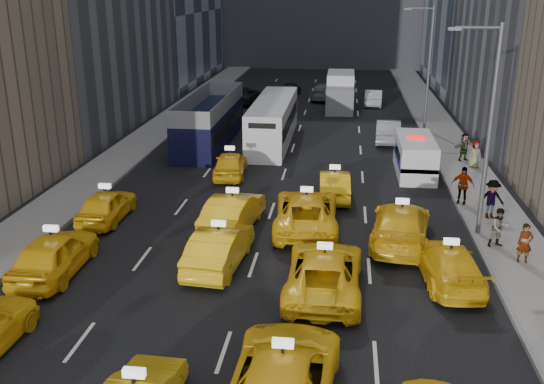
{
  "coord_description": "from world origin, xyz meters",
  "views": [
    {
      "loc": [
        3.29,
        -13.29,
        10.41
      ],
      "look_at": [
        0.38,
        11.0,
        2.0
      ],
      "focal_mm": 40.0,
      "sensor_mm": 36.0,
      "label": 1
    }
  ],
  "objects": [
    {
      "name": "box_truck",
      "position": [
        2.93,
        39.87,
        1.52
      ],
      "size": [
        3.04,
        6.97,
        3.09
      ],
      "rotation": [
        0.0,
        0.0,
        -0.11
      ],
      "color": "white",
      "rests_on": "ground"
    },
    {
      "name": "pedestrian_1",
      "position": [
        9.81,
        10.59,
        0.98
      ],
      "size": [
        0.9,
        0.65,
        1.66
      ],
      "primitive_type": "imported",
      "rotation": [
        0.0,
        0.0,
        0.29
      ],
      "color": "gray",
      "rests_on": "sidewalk_east"
    },
    {
      "name": "taxi_11",
      "position": [
        7.34,
        7.41,
        0.7
      ],
      "size": [
        2.36,
        4.97,
        1.4
      ],
      "primitive_type": "imported",
      "rotation": [
        0.0,
        0.0,
        3.23
      ],
      "color": "yellow",
      "rests_on": "ground"
    },
    {
      "name": "misc_car_3",
      "position": [
        -1.95,
        45.88,
        0.68
      ],
      "size": [
        1.91,
        4.11,
        1.36
      ],
      "primitive_type": "imported",
      "rotation": [
        0.0,
        0.0,
        3.07
      ],
      "color": "black",
      "rests_on": "ground"
    },
    {
      "name": "pedestrian_4",
      "position": [
        11.06,
        22.21,
        0.96
      ],
      "size": [
        0.88,
        0.65,
        1.62
      ],
      "primitive_type": "imported",
      "rotation": [
        0.0,
        0.0,
        0.3
      ],
      "color": "gray",
      "rests_on": "sidewalk_east"
    },
    {
      "name": "streetlight_far",
      "position": [
        9.18,
        32.0,
        4.92
      ],
      "size": [
        2.15,
        0.22,
        9.0
      ],
      "color": "#595B60",
      "rests_on": "ground"
    },
    {
      "name": "taxi_17",
      "position": [
        2.97,
        16.29,
        0.71
      ],
      "size": [
        1.7,
        4.38,
        1.42
      ],
      "primitive_type": "imported",
      "rotation": [
        0.0,
        0.0,
        3.19
      ],
      "color": "yellow",
      "rests_on": "ground"
    },
    {
      "name": "curb_west",
      "position": [
        -9.05,
        25.0,
        0.09
      ],
      "size": [
        0.15,
        90.0,
        0.18
      ],
      "primitive_type": "cube",
      "color": "slate",
      "rests_on": "ground"
    },
    {
      "name": "pedestrian_2",
      "position": [
        10.2,
        13.88,
        1.07
      ],
      "size": [
        1.27,
        0.73,
        1.84
      ],
      "primitive_type": "imported",
      "rotation": [
        0.0,
        0.0,
        0.21
      ],
      "color": "gray",
      "rests_on": "sidewalk_east"
    },
    {
      "name": "taxi_10",
      "position": [
        2.83,
        6.11,
        0.78
      ],
      "size": [
        2.69,
        5.68,
        1.57
      ],
      "primitive_type": "imported",
      "rotation": [
        0.0,
        0.0,
        3.13
      ],
      "color": "yellow",
      "rests_on": "ground"
    },
    {
      "name": "streetlight_near",
      "position": [
        9.18,
        12.0,
        4.92
      ],
      "size": [
        2.15,
        0.22,
        9.0
      ],
      "color": "#595B60",
      "rests_on": "ground"
    },
    {
      "name": "misc_car_0",
      "position": [
        6.42,
        28.58,
        0.77
      ],
      "size": [
        1.9,
        4.76,
        1.54
      ],
      "primitive_type": "imported",
      "rotation": [
        0.0,
        0.0,
        3.08
      ],
      "color": "#97989E",
      "rests_on": "ground"
    },
    {
      "name": "sidewalk_west",
      "position": [
        -10.5,
        25.0,
        0.07
      ],
      "size": [
        3.0,
        90.0,
        0.15
      ],
      "primitive_type": "cube",
      "color": "gray",
      "rests_on": "ground"
    },
    {
      "name": "pedestrian_5",
      "position": [
        10.69,
        23.69,
        1.0
      ],
      "size": [
        1.62,
        1.07,
        1.7
      ],
      "primitive_type": "imported",
      "rotation": [
        0.0,
        0.0,
        0.43
      ],
      "color": "gray",
      "rests_on": "sidewalk_east"
    },
    {
      "name": "taxi_9",
      "position": [
        -1.28,
        7.72,
        0.79
      ],
      "size": [
        2.08,
        4.9,
        1.57
      ],
      "primitive_type": "imported",
      "rotation": [
        0.0,
        0.0,
        3.05
      ],
      "color": "yellow",
      "rests_on": "ground"
    },
    {
      "name": "misc_car_1",
      "position": [
        -5.98,
        41.58,
        0.74
      ],
      "size": [
        2.84,
        5.51,
        1.49
      ],
      "primitive_type": "imported",
      "rotation": [
        0.0,
        0.0,
        3.07
      ],
      "color": "black",
      "rests_on": "ground"
    },
    {
      "name": "taxi_14",
      "position": [
        1.81,
        11.92,
        0.83
      ],
      "size": [
        3.02,
        6.07,
        1.65
      ],
      "primitive_type": "imported",
      "rotation": [
        0.0,
        0.0,
        3.19
      ],
      "color": "yellow",
      "rests_on": "ground"
    },
    {
      "name": "taxi_6",
      "position": [
        2.0,
        -0.17,
        0.81
      ],
      "size": [
        3.0,
        5.99,
        1.63
      ],
      "primitive_type": "imported",
      "rotation": [
        0.0,
        0.0,
        3.09
      ],
      "color": "yellow",
      "rests_on": "ground"
    },
    {
      "name": "misc_car_4",
      "position": [
        5.92,
        42.0,
        0.71
      ],
      "size": [
        1.75,
        4.42,
        1.43
      ],
      "primitive_type": "imported",
      "rotation": [
        0.0,
        0.0,
        3.09
      ],
      "color": "#B8BCC1",
      "rests_on": "ground"
    },
    {
      "name": "taxi_12",
      "position": [
        -7.44,
        11.87,
        0.73
      ],
      "size": [
        1.72,
        4.26,
        1.45
      ],
      "primitive_type": "imported",
      "rotation": [
        0.0,
        0.0,
        3.14
      ],
      "color": "yellow",
      "rests_on": "ground"
    },
    {
      "name": "pedestrian_3",
      "position": [
        9.21,
        15.72,
        1.1
      ],
      "size": [
        1.21,
        0.81,
        1.9
      ],
      "primitive_type": "imported",
      "rotation": [
        0.0,
        0.0,
        -0.3
      ],
      "color": "gray",
      "rests_on": "sidewalk_east"
    },
    {
      "name": "taxi_15",
      "position": [
        5.86,
        10.84,
        0.83
      ],
      "size": [
        3.03,
        5.96,
        1.66
      ],
      "primitive_type": "imported",
      "rotation": [
        0.0,
        0.0,
        3.01
      ],
      "color": "yellow",
      "rests_on": "ground"
    },
    {
      "name": "misc_car_2",
      "position": [
        1.42,
        44.44,
        0.77
      ],
      "size": [
        2.84,
        5.56,
        1.54
      ],
      "primitive_type": "imported",
      "rotation": [
        0.0,
        0.0,
        3.01
      ],
      "color": "slate",
      "rests_on": "ground"
    },
    {
      "name": "taxi_16",
      "position": [
        -3.01,
        19.22,
        0.73
      ],
      "size": [
        2.11,
        4.42,
        1.46
      ],
      "primitive_type": "imported",
      "rotation": [
        0.0,
        0.0,
        3.23
      ],
      "color": "yellow",
      "rests_on": "ground"
    },
    {
      "name": "sidewalk_east",
      "position": [
        10.5,
        25.0,
        0.07
      ],
      "size": [
        3.0,
        90.0,
        0.15
      ],
      "primitive_type": "cube",
      "color": "gray",
      "rests_on": "ground"
    },
    {
      "name": "nypd_van",
      "position": [
        7.46,
        21.03,
        1.02
      ],
      "size": [
        2.06,
        5.27,
        2.26
      ],
      "rotation": [
        0.0,
        0.0,
        0.0
      ],
      "color": "white",
      "rests_on": "ground"
    },
    {
      "name": "taxi_8",
      "position": [
        -7.3,
        6.31,
        0.82
      ],
      "size": [
        2.01,
        4.85,
        1.64
      ],
      "primitive_type": "imported",
      "rotation": [
        0.0,
        0.0,
        3.16
      ],
      "color": "yellow",
      "rests_on": "ground"
    },
    {
      "name": "curb_east",
      "position": [
        9.05,
        25.0,
        0.09
      ],
      "size": [
        0.15,
        90.0,
        0.18
      ],
      "primitive_type": "cube",
      "color": "slate",
      "rests_on": "ground"
    },
    {
      "name": "double_decker",
      "position": [
        -5.72,
        26.45,
        1.66
      ],
      "size": [
        3.06,
        11.61,
        3.35
      ],
      "rotation": [
        0.0,
        0.0,
        -0.04
      ],
      "color": "black",
      "rests_on": "ground"
    },
    {
      "name": "pedestrian_0",
      "position": [
        10.44,
        9.16,
        0.94
      ],
      "size": [
        0.59,
        0.4,
        1.59
      ],
      "primitive_type": "imported",
      "rotation": [
        0.0,
        0.0,
        -0.04
      ],
      "color": "gray",
      "rests_on": "sidewalk_east"
    },
    {
      "name": "city_bus",
      "position": [
        -1.51,
        27.42,
        1.46
      ],
      "size": [
        3.57,
        11.6,
        2.95
      ],
      "rotation": [
        0.0,
        0.0,
        0.11
      ],
      "color": "silver",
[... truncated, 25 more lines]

